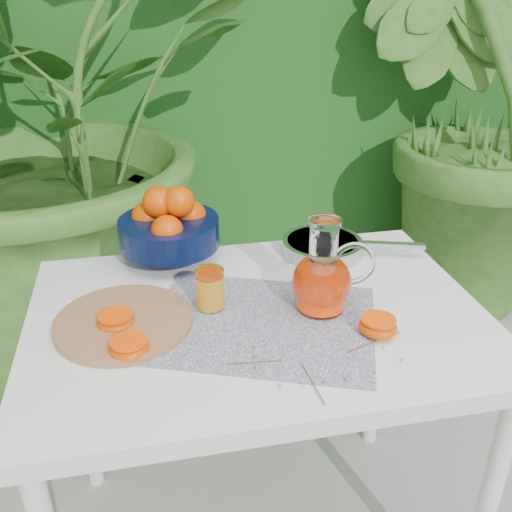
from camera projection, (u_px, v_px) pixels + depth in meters
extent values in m
cube|color=#154714|center=(199.00, 7.00, 2.91)|extent=(8.00, 1.20, 2.50)
imported|color=#326221|center=(41.00, 108.00, 2.04)|extent=(2.76, 2.76, 1.96)
imported|color=#326221|center=(464.00, 116.00, 2.42)|extent=(2.44, 2.44, 1.73)
cube|color=white|center=(258.00, 320.00, 1.27)|extent=(1.00, 0.70, 0.04)
cylinder|color=white|center=(81.00, 391.00, 1.62)|extent=(0.04, 0.04, 0.71)
cylinder|color=white|center=(379.00, 353.00, 1.78)|extent=(0.04, 0.04, 0.71)
cube|color=#0C1448|center=(262.00, 323.00, 1.22)|extent=(0.57, 0.51, 0.00)
cylinder|color=#946543|center=(124.00, 322.00, 1.21)|extent=(0.30, 0.30, 0.02)
cylinder|color=black|center=(171.00, 252.00, 1.48)|extent=(0.10, 0.10, 0.04)
cylinder|color=black|center=(169.00, 232.00, 1.45)|extent=(0.28, 0.28, 0.07)
sphere|color=#EA3B02|center=(147.00, 217.00, 1.46)|extent=(0.09, 0.09, 0.08)
sphere|color=#EA3B02|center=(191.00, 216.00, 1.47)|extent=(0.09, 0.09, 0.08)
sphere|color=#EA3B02|center=(167.00, 231.00, 1.39)|extent=(0.09, 0.09, 0.08)
sphere|color=#EA3B02|center=(170.00, 211.00, 1.50)|extent=(0.09, 0.09, 0.08)
sphere|color=#EA3B02|center=(159.00, 202.00, 1.42)|extent=(0.09, 0.09, 0.08)
sphere|color=#EA3B02|center=(179.00, 201.00, 1.41)|extent=(0.09, 0.09, 0.08)
cylinder|color=white|center=(320.00, 306.00, 1.27)|extent=(0.11, 0.11, 0.01)
ellipsoid|color=white|center=(322.00, 282.00, 1.24)|extent=(0.14, 0.14, 0.12)
cylinder|color=white|center=(324.00, 242.00, 1.19)|extent=(0.06, 0.06, 0.08)
cylinder|color=white|center=(325.00, 222.00, 1.17)|extent=(0.07, 0.07, 0.01)
torus|color=white|center=(353.00, 264.00, 1.23)|extent=(0.10, 0.02, 0.10)
cylinder|color=red|center=(321.00, 287.00, 1.24)|extent=(0.11, 0.11, 0.09)
cylinder|color=white|center=(210.00, 289.00, 1.25)|extent=(0.08, 0.08, 0.09)
cylinder|color=#F5A91F|center=(210.00, 292.00, 1.25)|extent=(0.07, 0.07, 0.08)
cylinder|color=#FF5B07|center=(209.00, 276.00, 1.24)|extent=(0.06, 0.06, 0.00)
cylinder|color=#A9A9AD|center=(322.00, 247.00, 1.51)|extent=(0.27, 0.27, 0.04)
cylinder|color=silver|center=(322.00, 241.00, 1.50)|extent=(0.23, 0.23, 0.01)
cube|color=#A9A9AD|center=(394.00, 245.00, 1.49)|extent=(0.16, 0.07, 0.01)
ellipsoid|color=#EA3B02|center=(129.00, 348.00, 1.11)|extent=(0.09, 0.09, 0.04)
cylinder|color=#FF5B07|center=(128.00, 341.00, 1.10)|extent=(0.08, 0.08, 0.00)
ellipsoid|color=#EA3B02|center=(116.00, 322.00, 1.19)|extent=(0.09, 0.09, 0.04)
cylinder|color=#FF5B07|center=(115.00, 315.00, 1.18)|extent=(0.08, 0.08, 0.00)
ellipsoid|color=#EA3B02|center=(378.00, 327.00, 1.18)|extent=(0.09, 0.09, 0.04)
cylinder|color=#FF5B07|center=(379.00, 319.00, 1.17)|extent=(0.08, 0.08, 0.00)
cylinder|color=brown|center=(313.00, 383.00, 1.04)|extent=(0.01, 0.12, 0.00)
sphere|color=#60763E|center=(280.00, 386.00, 1.02)|extent=(0.01, 0.01, 0.01)
sphere|color=#60763E|center=(302.00, 383.00, 1.03)|extent=(0.01, 0.01, 0.01)
sphere|color=#60763E|center=(324.00, 381.00, 1.04)|extent=(0.01, 0.01, 0.01)
sphere|color=#60763E|center=(345.00, 378.00, 1.04)|extent=(0.01, 0.01, 0.01)
cylinder|color=brown|center=(374.00, 342.00, 1.15)|extent=(0.13, 0.05, 0.00)
sphere|color=#60763E|center=(350.00, 323.00, 1.21)|extent=(0.01, 0.01, 0.01)
sphere|color=#60763E|center=(366.00, 335.00, 1.17)|extent=(0.01, 0.01, 0.01)
sphere|color=#60763E|center=(383.00, 347.00, 1.13)|extent=(0.01, 0.01, 0.01)
sphere|color=#60763E|center=(401.00, 360.00, 1.09)|extent=(0.01, 0.01, 0.01)
cylinder|color=brown|center=(255.00, 362.00, 1.09)|extent=(0.11, 0.01, 0.00)
sphere|color=#60763E|center=(255.00, 377.00, 1.05)|extent=(0.01, 0.01, 0.01)
sphere|color=#60763E|center=(255.00, 366.00, 1.08)|extent=(0.01, 0.01, 0.01)
sphere|color=#60763E|center=(254.00, 356.00, 1.10)|extent=(0.01, 0.01, 0.01)
sphere|color=#60763E|center=(254.00, 346.00, 1.13)|extent=(0.01, 0.01, 0.01)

